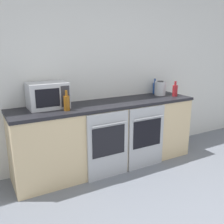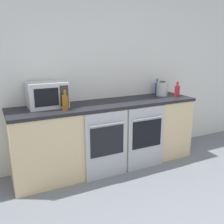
% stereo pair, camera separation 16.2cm
% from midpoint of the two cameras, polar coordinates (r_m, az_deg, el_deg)
% --- Properties ---
extents(wall_back, '(10.00, 0.06, 2.60)m').
position_cam_midpoint_polar(wall_back, '(3.64, -2.06, 8.87)').
color(wall_back, silver).
rests_on(wall_back, ground_plane).
extents(counter_back, '(2.62, 0.62, 0.93)m').
position_cam_midpoint_polar(counter_back, '(3.53, 0.30, -5.22)').
color(counter_back, '#D1B789').
rests_on(counter_back, ground_plane).
extents(oven_left, '(0.58, 0.06, 0.88)m').
position_cam_midpoint_polar(oven_left, '(3.21, 0.26, -7.66)').
color(oven_left, '#A8AAAF').
rests_on(oven_left, ground_plane).
extents(oven_right, '(0.58, 0.06, 0.88)m').
position_cam_midpoint_polar(oven_right, '(3.50, 9.17, -5.88)').
color(oven_right, '#A8AAAF').
rests_on(oven_right, ground_plane).
extents(microwave, '(0.48, 0.34, 0.32)m').
position_cam_midpoint_polar(microwave, '(3.21, -13.21, 3.86)').
color(microwave, '#B7BABF').
rests_on(microwave, counter_back).
extents(bottle_red, '(0.08, 0.08, 0.23)m').
position_cam_midpoint_polar(bottle_red, '(3.95, 15.79, 4.67)').
color(bottle_red, maroon).
rests_on(bottle_red, counter_back).
extents(bottle_amber, '(0.07, 0.07, 0.24)m').
position_cam_midpoint_polar(bottle_amber, '(3.03, -9.13, 2.23)').
color(bottle_amber, '#8C5114').
rests_on(bottle_amber, counter_back).
extents(bottle_blue, '(0.06, 0.06, 0.24)m').
position_cam_midpoint_polar(bottle_blue, '(4.12, 11.34, 5.39)').
color(bottle_blue, '#234793').
rests_on(bottle_blue, counter_back).
extents(kettle, '(0.17, 0.17, 0.22)m').
position_cam_midpoint_polar(kettle, '(3.99, 12.53, 5.21)').
color(kettle, '#B7BABF').
rests_on(kettle, counter_back).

